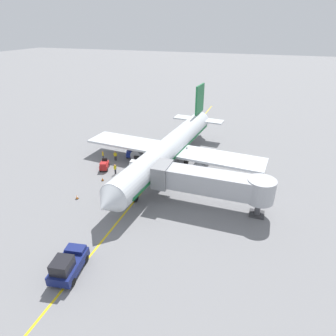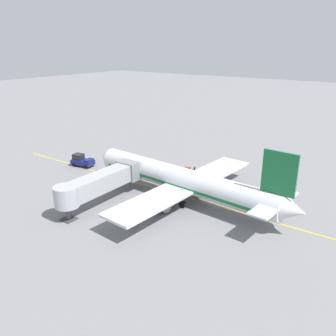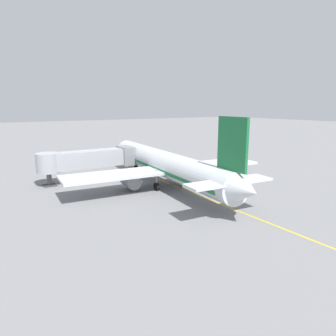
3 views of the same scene
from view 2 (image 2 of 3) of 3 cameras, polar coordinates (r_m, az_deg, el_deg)
ground_plane at (r=54.55m, az=3.04°, el=-4.83°), size 400.00×400.00×0.00m
gate_lead_in_line at (r=54.55m, az=3.04°, el=-4.83°), size 0.24×80.00×0.01m
parked_airliner at (r=52.49m, az=2.49°, el=-2.05°), size 30.32×37.35×10.63m
jet_bridge at (r=51.76m, az=-11.39°, el=-2.45°), size 15.11×3.50×4.98m
pushback_tractor at (r=69.83m, az=-14.04°, el=1.17°), size 2.91×4.71×2.40m
baggage_tug_lead at (r=58.65m, az=3.43°, el=-2.26°), size 1.49×2.60×1.62m
baggage_tug_trailing at (r=63.26m, az=3.70°, el=-0.59°), size 2.02×2.76×1.62m
baggage_tug_spare at (r=59.01m, az=7.61°, el=-2.27°), size 1.77×2.71×1.62m
baggage_cart_front at (r=58.07m, az=8.65°, el=-2.44°), size 1.88×2.97×1.58m
baggage_cart_second_in_train at (r=56.58m, az=11.03°, el=-3.21°), size 1.88×2.97×1.58m
ground_crew_wing_walker at (r=61.65m, az=1.81°, el=-0.87°), size 0.26×0.73×1.69m
ground_crew_loader at (r=61.43m, az=6.40°, el=-1.07°), size 0.64×0.49×1.69m
ground_crew_marshaller at (r=63.41m, az=7.00°, el=-0.42°), size 0.51×0.63×1.69m
safety_cone_nose_left at (r=67.43m, az=-3.22°, el=0.35°), size 0.36×0.36×0.59m
safety_cone_nose_right at (r=63.83m, az=0.31°, el=-0.76°), size 0.36×0.36×0.59m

